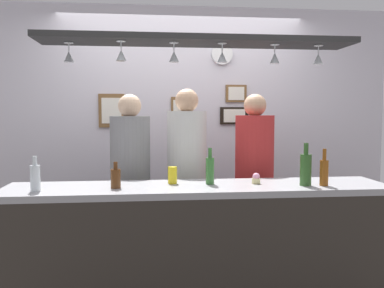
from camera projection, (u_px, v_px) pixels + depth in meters
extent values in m
cube|color=silver|center=(182.00, 133.00, 4.32)|extent=(4.40, 0.06, 2.60)
cube|color=#99999E|center=(199.00, 188.00, 2.91)|extent=(2.70, 0.55, 0.04)
cube|color=#2D2823|center=(204.00, 271.00, 2.69)|extent=(2.65, 0.04, 0.96)
cube|color=black|center=(198.00, 41.00, 2.88)|extent=(2.20, 0.36, 0.04)
cylinder|color=silver|center=(69.00, 43.00, 2.83)|extent=(0.06, 0.06, 0.00)
cylinder|color=silver|center=(69.00, 47.00, 2.83)|extent=(0.01, 0.01, 0.06)
cone|color=silver|center=(69.00, 57.00, 2.84)|extent=(0.07, 0.07, 0.08)
cylinder|color=silver|center=(121.00, 41.00, 2.76)|extent=(0.06, 0.06, 0.00)
cylinder|color=silver|center=(121.00, 45.00, 2.77)|extent=(0.01, 0.01, 0.06)
cone|color=silver|center=(121.00, 55.00, 2.77)|extent=(0.07, 0.07, 0.08)
cylinder|color=silver|center=(174.00, 43.00, 2.83)|extent=(0.06, 0.06, 0.00)
cylinder|color=silver|center=(174.00, 47.00, 2.83)|extent=(0.01, 0.01, 0.06)
cone|color=silver|center=(174.00, 57.00, 2.84)|extent=(0.07, 0.07, 0.08)
cylinder|color=silver|center=(222.00, 43.00, 2.85)|extent=(0.06, 0.06, 0.00)
cylinder|color=silver|center=(222.00, 47.00, 2.85)|extent=(0.01, 0.01, 0.06)
cone|color=silver|center=(222.00, 57.00, 2.86)|extent=(0.07, 0.07, 0.08)
cylinder|color=silver|center=(275.00, 45.00, 2.91)|extent=(0.06, 0.06, 0.00)
cylinder|color=silver|center=(275.00, 49.00, 2.91)|extent=(0.01, 0.01, 0.06)
cone|color=silver|center=(275.00, 58.00, 2.91)|extent=(0.07, 0.07, 0.08)
cylinder|color=silver|center=(319.00, 46.00, 2.95)|extent=(0.06, 0.06, 0.00)
cylinder|color=silver|center=(318.00, 50.00, 2.95)|extent=(0.01, 0.01, 0.06)
cone|color=silver|center=(318.00, 59.00, 2.95)|extent=(0.07, 0.07, 0.08)
cube|color=#2D334C|center=(131.00, 241.00, 3.58)|extent=(0.17, 0.18, 0.79)
cylinder|color=gray|center=(130.00, 157.00, 3.53)|extent=(0.34, 0.34, 0.69)
sphere|color=beige|center=(130.00, 106.00, 3.50)|extent=(0.20, 0.20, 0.20)
cube|color=#2D334C|center=(187.00, 238.00, 3.63)|extent=(0.17, 0.18, 0.82)
cylinder|color=white|center=(187.00, 152.00, 3.58)|extent=(0.34, 0.34, 0.71)
sphere|color=tan|center=(187.00, 101.00, 3.54)|extent=(0.20, 0.20, 0.20)
cube|color=#2D334C|center=(254.00, 237.00, 3.70)|extent=(0.17, 0.18, 0.80)
cylinder|color=red|center=(254.00, 155.00, 3.64)|extent=(0.34, 0.34, 0.69)
sphere|color=tan|center=(255.00, 105.00, 3.61)|extent=(0.20, 0.20, 0.20)
cylinder|color=silver|center=(35.00, 178.00, 2.68)|extent=(0.06, 0.06, 0.17)
cylinder|color=silver|center=(35.00, 161.00, 2.67)|extent=(0.03, 0.03, 0.06)
cylinder|color=#512D14|center=(116.00, 179.00, 2.79)|extent=(0.07, 0.07, 0.13)
cylinder|color=#512D14|center=(116.00, 165.00, 2.79)|extent=(0.03, 0.03, 0.05)
cylinder|color=brown|center=(324.00, 173.00, 2.89)|extent=(0.06, 0.06, 0.18)
cylinder|color=brown|center=(324.00, 154.00, 2.88)|extent=(0.03, 0.03, 0.08)
cylinder|color=#2D5623|center=(306.00, 170.00, 2.90)|extent=(0.08, 0.08, 0.22)
cylinder|color=#2D5623|center=(306.00, 149.00, 2.88)|extent=(0.03, 0.03, 0.08)
cylinder|color=#336B2D|center=(210.00, 171.00, 2.95)|extent=(0.06, 0.06, 0.19)
cylinder|color=#336B2D|center=(210.00, 153.00, 2.94)|extent=(0.03, 0.03, 0.07)
cylinder|color=yellow|center=(172.00, 175.00, 2.98)|extent=(0.07, 0.07, 0.12)
cylinder|color=beige|center=(256.00, 181.00, 2.97)|extent=(0.06, 0.06, 0.04)
sphere|color=pink|center=(256.00, 177.00, 2.97)|extent=(0.05, 0.05, 0.05)
cube|color=brown|center=(112.00, 111.00, 4.19)|extent=(0.26, 0.02, 0.34)
cube|color=white|center=(112.00, 111.00, 4.18)|extent=(0.20, 0.01, 0.26)
cube|color=brown|center=(236.00, 94.00, 4.31)|extent=(0.22, 0.02, 0.18)
cube|color=white|center=(236.00, 93.00, 4.30)|extent=(0.17, 0.01, 0.14)
cube|color=black|center=(234.00, 116.00, 4.33)|extent=(0.30, 0.02, 0.18)
cube|color=white|center=(234.00, 116.00, 4.31)|extent=(0.23, 0.01, 0.14)
cube|color=brown|center=(180.00, 110.00, 4.26)|extent=(0.18, 0.02, 0.26)
cube|color=white|center=(180.00, 110.00, 4.25)|extent=(0.14, 0.01, 0.20)
cylinder|color=white|center=(222.00, 54.00, 4.26)|extent=(0.22, 0.03, 0.22)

